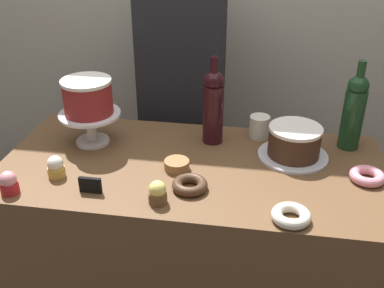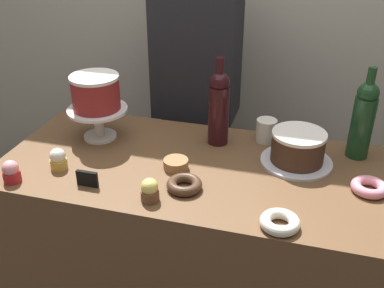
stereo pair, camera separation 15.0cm
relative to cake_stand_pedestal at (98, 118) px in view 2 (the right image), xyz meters
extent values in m
cube|color=brown|center=(0.39, -0.10, -0.54)|extent=(1.31, 0.63, 0.91)
cylinder|color=silver|center=(0.00, 0.00, -0.08)|extent=(0.12, 0.12, 0.01)
cylinder|color=silver|center=(0.00, 0.00, -0.02)|extent=(0.04, 0.04, 0.10)
cylinder|color=silver|center=(0.00, 0.00, 0.03)|extent=(0.22, 0.22, 0.01)
cylinder|color=maroon|center=(0.00, 0.00, 0.10)|extent=(0.17, 0.17, 0.11)
cylinder|color=white|center=(0.00, 0.00, 0.16)|extent=(0.18, 0.18, 0.01)
cylinder|color=silver|center=(0.73, 0.01, -0.08)|extent=(0.24, 0.24, 0.01)
cylinder|color=#3D2619|center=(0.73, 0.01, -0.03)|extent=(0.18, 0.18, 0.09)
cylinder|color=white|center=(0.73, 0.01, 0.03)|extent=(0.18, 0.18, 0.01)
cylinder|color=#193D1E|center=(0.93, 0.12, 0.03)|extent=(0.08, 0.08, 0.22)
sphere|color=#193D1E|center=(0.93, 0.12, 0.15)|extent=(0.07, 0.07, 0.07)
cylinder|color=#193D1E|center=(0.93, 0.12, 0.21)|extent=(0.03, 0.03, 0.08)
cylinder|color=black|center=(0.44, 0.08, 0.03)|extent=(0.08, 0.08, 0.22)
sphere|color=black|center=(0.44, 0.08, 0.15)|extent=(0.07, 0.07, 0.07)
cylinder|color=black|center=(0.44, 0.08, 0.21)|extent=(0.03, 0.03, 0.08)
cylinder|color=brown|center=(0.33, -0.33, -0.07)|extent=(0.06, 0.06, 0.03)
sphere|color=#EFDB6B|center=(0.33, -0.33, -0.03)|extent=(0.05, 0.05, 0.05)
cylinder|color=red|center=(-0.14, -0.35, -0.07)|extent=(0.06, 0.06, 0.03)
sphere|color=pink|center=(-0.14, -0.35, -0.03)|extent=(0.05, 0.05, 0.05)
cylinder|color=gold|center=(-0.03, -0.24, -0.07)|extent=(0.06, 0.06, 0.03)
sphere|color=white|center=(-0.03, -0.24, -0.03)|extent=(0.05, 0.05, 0.05)
torus|color=pink|center=(0.96, -0.11, -0.07)|extent=(0.11, 0.11, 0.03)
torus|color=#472D1E|center=(0.41, -0.25, -0.07)|extent=(0.11, 0.11, 0.03)
torus|color=silver|center=(0.71, -0.36, -0.07)|extent=(0.11, 0.11, 0.03)
cylinder|color=olive|center=(0.34, -0.14, -0.08)|extent=(0.08, 0.08, 0.01)
cylinder|color=olive|center=(0.34, -0.14, -0.07)|extent=(0.08, 0.08, 0.01)
cylinder|color=olive|center=(0.34, -0.14, -0.05)|extent=(0.08, 0.08, 0.01)
cube|color=black|center=(0.11, -0.31, -0.06)|extent=(0.07, 0.01, 0.05)
cylinder|color=silver|center=(0.61, 0.14, -0.04)|extent=(0.08, 0.08, 0.08)
cube|color=black|center=(0.26, 0.45, -0.57)|extent=(0.28, 0.18, 0.85)
cube|color=#232328|center=(0.26, 0.45, 0.13)|extent=(0.36, 0.22, 0.55)
camera|label=1|loc=(0.60, -1.40, 0.71)|focal=42.19mm
camera|label=2|loc=(0.75, -1.37, 0.71)|focal=42.19mm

